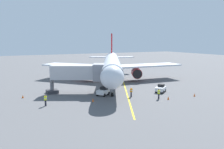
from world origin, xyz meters
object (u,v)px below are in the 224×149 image
Objects in this scene: airplane at (112,65)px; safety_cone_nose_left at (194,95)px; ground_crew_marshaller at (131,92)px; tug_near_nose at (161,89)px; safety_cone_nose_right at (23,96)px; safety_cone_wing_starboard at (93,100)px; ground_crew_wing_walker at (159,94)px; tug_portside at (103,91)px; ground_crew_loader at (45,100)px; safety_cone_wing_port at (168,98)px; jet_bridge at (83,73)px.

safety_cone_nose_left is at bearing 109.10° from airplane.
ground_crew_marshaller reaches higher than tug_near_nose.
safety_cone_nose_right is 1.00× the size of safety_cone_wing_starboard.
ground_crew_wing_walker reaches higher than tug_portside.
ground_crew_loader is 7.03m from safety_cone_nose_right.
ground_crew_marshaller is at bearing -44.13° from ground_crew_wing_walker.
safety_cone_nose_right is (2.50, -6.54, -0.61)m from ground_crew_loader.
ground_crew_marshaller is 6.21m from safety_cone_wing_port.
tug_portside is 4.99× the size of safety_cone_nose_left.
tug_portside reaches higher than safety_cone_wing_starboard.
tug_near_nose is at bearing 178.54° from ground_crew_loader.
tug_portside reaches higher than safety_cone_nose_right.
safety_cone_wing_starboard is (13.76, 0.42, -0.43)m from tug_near_nose.
jet_bridge reaches higher than safety_cone_nose_left.
airplane is 13.68× the size of tug_portside.
safety_cone_wing_starboard is at bearing -18.36° from ground_crew_wing_walker.
tug_near_nose is at bearing -174.99° from ground_crew_marshaller.
jet_bridge is at bearing 37.87° from airplane.
tug_portside is (-10.32, -2.09, -0.18)m from ground_crew_loader.
ground_crew_loader is 20.92m from tug_near_nose.
safety_cone_nose_right is 12.23m from safety_cone_wing_starboard.
ground_crew_marshaller is at bearing 178.53° from safety_cone_wing_starboard.
safety_cone_nose_left is at bearing 150.43° from tug_portside.
safety_cone_nose_left is 1.00× the size of safety_cone_wing_starboard.
ground_crew_marshaller reaches higher than safety_cone_nose_left.
ground_crew_marshaller is 3.11× the size of safety_cone_nose_left.
tug_near_nose reaches higher than safety_cone_nose_left.
safety_cone_wing_starboard is at bearing 43.86° from tug_portside.
ground_crew_wing_walker is 1.00× the size of ground_crew_loader.
tug_near_nose is 4.98× the size of safety_cone_nose_left.
safety_cone_wing_starboard is (6.95, -0.18, -0.61)m from ground_crew_marshaller.
ground_crew_marshaller is 0.62× the size of tug_near_nose.
tug_portside is 11.15m from safety_cone_wing_port.
airplane is 22.13m from ground_crew_loader.
airplane is 21.46m from safety_cone_nose_right.
tug_near_nose is (-6.81, -0.60, -0.18)m from ground_crew_marshaller.
ground_crew_marshaller and ground_crew_wing_walker have the same top height.
tug_near_nose is (-20.92, 0.53, -0.18)m from ground_crew_loader.
safety_cone_nose_left is 1.00× the size of safety_cone_nose_right.
ground_crew_wing_walker is at bearing 134.87° from jet_bridge.
ground_crew_wing_walker is 5.18m from tug_near_nose.
jet_bridge is 9.85m from ground_crew_loader.
jet_bridge is 6.44× the size of ground_crew_wing_walker.
safety_cone_nose_left is (-10.00, 4.60, -0.61)m from ground_crew_marshaller.
ground_crew_wing_walker reaches higher than safety_cone_wing_starboard.
jet_bridge is 9.56m from ground_crew_marshaller.
airplane reaches higher than safety_cone_nose_right.
tug_portside is at bearing -41.74° from safety_cone_wing_port.
airplane reaches higher than tug_portside.
tug_near_nose is at bearing 103.73° from airplane.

